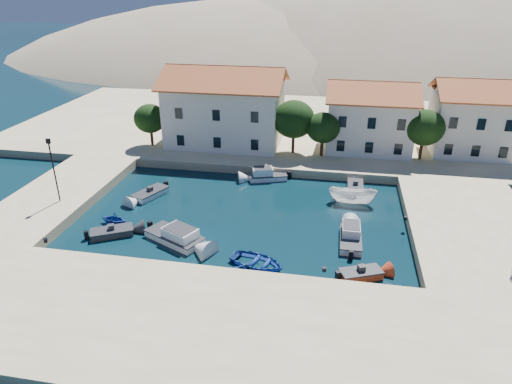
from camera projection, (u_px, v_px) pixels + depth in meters
ground at (215, 277)px, 34.14m from camera, size 400.00×400.00×0.00m
quay_south at (190, 326)px, 28.57m from camera, size 52.00×12.00×1.00m
quay_east at (474, 231)px, 39.47m from camera, size 11.00×20.00×1.00m
quay_west at (59, 195)px, 45.96m from camera, size 8.00×20.00×1.00m
quay_north at (295, 127)px, 67.48m from camera, size 80.00×36.00×1.00m
hills at (376, 125)px, 150.84m from camera, size 254.00×176.00×99.00m
building_left at (225, 105)px, 57.58m from camera, size 14.70×9.45×9.70m
building_mid at (370, 115)px, 55.82m from camera, size 10.50×8.40×8.30m
building_right at (472, 116)px, 54.63m from camera, size 9.45×8.40×8.80m
trees at (306, 123)px, 54.05m from camera, size 37.30×5.30×6.45m
lamppost at (53, 164)px, 42.14m from camera, size 0.35×0.25×6.22m
bollards at (261, 241)px, 36.64m from camera, size 29.36×9.56×0.30m
motorboat_grey_sw at (112, 232)px, 39.63m from camera, size 3.90×3.13×1.25m
cabin_cruiser_south at (174, 236)px, 38.78m from camera, size 5.73×4.36×1.60m
rowboat_south at (257, 265)px, 35.57m from camera, size 5.17×4.31×0.92m
motorboat_red_se at (361, 274)px, 34.00m from camera, size 3.42×2.52×1.25m
cabin_cruiser_east at (351, 238)px, 38.43m from camera, size 1.82×4.42×1.60m
boat_east at (352, 203)px, 45.47m from camera, size 4.79×2.04×1.81m
motorboat_white_ne at (355, 187)px, 48.26m from camera, size 1.63×3.46×1.25m
rowboat_west at (115, 224)px, 41.61m from camera, size 2.87×2.57×1.37m
motorboat_white_west at (150, 194)px, 46.84m from camera, size 3.15×4.29×1.25m
cabin_cruiser_north at (268, 175)px, 50.72m from camera, size 4.55×3.03×1.60m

